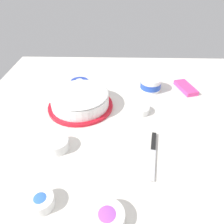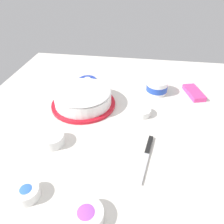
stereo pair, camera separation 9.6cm
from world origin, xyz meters
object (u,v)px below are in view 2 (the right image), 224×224
(sprinkle_bowl_orange, at_px, (141,112))
(frosting_tub_lid, at_px, (87,80))
(frosting_tub, at_px, (157,87))
(candy_box_lower, at_px, (194,93))
(sprinkle_bowl_blue, at_px, (27,192))
(spreading_knife, at_px, (147,154))
(sprinkle_bowl_yellow, at_px, (52,139))
(paper_napkin, at_px, (217,138))
(frosted_cake, at_px, (83,98))
(sprinkle_bowl_rainbow, at_px, (86,215))

(sprinkle_bowl_orange, bearing_deg, frosting_tub_lid, 48.96)
(frosting_tub, relative_size, sprinkle_bowl_orange, 1.29)
(frosting_tub, height_order, candy_box_lower, frosting_tub)
(frosting_tub_lid, height_order, sprinkle_bowl_blue, sprinkle_bowl_blue)
(frosting_tub, xyz_separation_m, candy_box_lower, (0.01, -0.20, -0.03))
(frosting_tub, relative_size, spreading_knife, 0.48)
(sprinkle_bowl_yellow, xyz_separation_m, sprinkle_bowl_blue, (-0.23, -0.01, -0.00))
(sprinkle_bowl_orange, distance_m, paper_napkin, 0.34)
(sprinkle_bowl_yellow, bearing_deg, frosted_cake, -10.48)
(frosting_tub_lid, distance_m, candy_box_lower, 0.61)
(sprinkle_bowl_orange, bearing_deg, paper_napkin, -110.77)
(sprinkle_bowl_yellow, distance_m, sprinkle_bowl_orange, 0.42)
(frosted_cake, relative_size, frosting_tub, 2.82)
(frosting_tub, height_order, spreading_knife, frosting_tub)
(frosting_tub_lid, bearing_deg, sprinkle_bowl_yellow, 179.19)
(frosted_cake, bearing_deg, spreading_knife, -132.02)
(frosting_tub_lid, relative_size, paper_napkin, 0.70)
(frosting_tub, distance_m, paper_napkin, 0.41)
(spreading_knife, xyz_separation_m, sprinkle_bowl_orange, (0.25, 0.03, 0.01))
(sprinkle_bowl_rainbow, xyz_separation_m, sprinkle_bowl_orange, (0.52, -0.13, -0.00))
(sprinkle_bowl_rainbow, relative_size, sprinkle_bowl_blue, 1.26)
(sprinkle_bowl_orange, height_order, sprinkle_bowl_blue, sprinkle_bowl_blue)
(sprinkle_bowl_rainbow, xyz_separation_m, paper_napkin, (0.40, -0.45, -0.02))
(sprinkle_bowl_rainbow, bearing_deg, paper_napkin, -48.17)
(sprinkle_bowl_rainbow, bearing_deg, sprinkle_bowl_blue, 78.03)
(frosting_tub_lid, distance_m, paper_napkin, 0.77)
(spreading_knife, xyz_separation_m, sprinkle_bowl_rainbow, (-0.27, 0.16, 0.01))
(frosting_tub, bearing_deg, candy_box_lower, -86.71)
(sprinkle_bowl_rainbow, bearing_deg, frosting_tub, -15.73)
(spreading_knife, bearing_deg, frosting_tub_lid, 33.92)
(sprinkle_bowl_orange, bearing_deg, candy_box_lower, -50.73)
(frosting_tub, bearing_deg, sprinkle_bowl_yellow, 137.72)
(sprinkle_bowl_blue, bearing_deg, frosted_cake, -4.70)
(sprinkle_bowl_blue, distance_m, candy_box_lower, 0.93)
(sprinkle_bowl_rainbow, relative_size, sprinkle_bowl_yellow, 1.04)
(sprinkle_bowl_orange, distance_m, candy_box_lower, 0.35)
(frosted_cake, height_order, paper_napkin, frosted_cake)
(frosting_tub_lid, distance_m, sprinkle_bowl_orange, 0.44)
(frosting_tub, distance_m, sprinkle_bowl_yellow, 0.62)
(frosting_tub, distance_m, sprinkle_bowl_blue, 0.80)
(sprinkle_bowl_yellow, distance_m, paper_napkin, 0.67)
(sprinkle_bowl_blue, distance_m, paper_napkin, 0.74)
(sprinkle_bowl_rainbow, distance_m, sprinkle_bowl_yellow, 0.35)
(sprinkle_bowl_orange, bearing_deg, spreading_knife, -173.12)
(frosted_cake, relative_size, sprinkle_bowl_orange, 3.65)
(frosting_tub_lid, distance_m, spreading_knife, 0.65)
(sprinkle_bowl_orange, distance_m, sprinkle_bowl_blue, 0.58)
(sprinkle_bowl_blue, relative_size, candy_box_lower, 0.51)
(frosted_cake, distance_m, frosting_tub_lid, 0.26)
(frosting_tub_lid, height_order, sprinkle_bowl_rainbow, sprinkle_bowl_rainbow)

